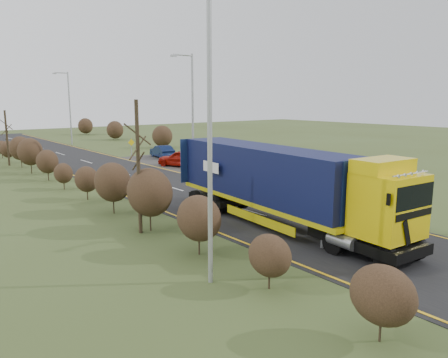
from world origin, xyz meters
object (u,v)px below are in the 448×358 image
car_red_hatchback (181,158)px  speed_sign (209,153)px  lorry (279,182)px  car_blue_sedan (162,152)px

car_red_hatchback → speed_sign: 5.43m
lorry → speed_sign: (5.83, 13.65, -0.36)m
lorry → car_red_hatchback: bearing=75.2°
car_blue_sedan → speed_sign: bearing=87.4°
car_red_hatchback → car_blue_sedan: bearing=-129.5°
lorry → car_blue_sedan: 26.58m
lorry → speed_sign: 14.85m
lorry → car_blue_sedan: size_ratio=3.57×
lorry → speed_sign: lorry is taller
lorry → car_red_hatchback: lorry is taller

